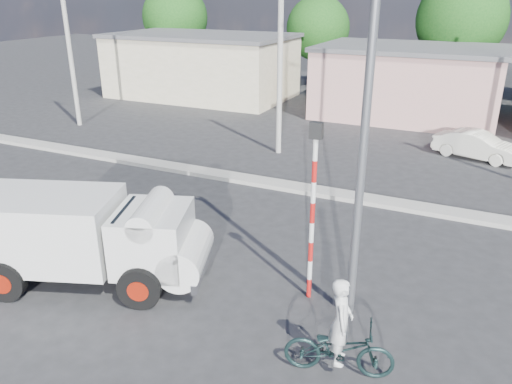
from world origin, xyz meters
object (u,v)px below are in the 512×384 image
at_px(cyclist, 340,334).
at_px(streetlight, 359,100).
at_px(car_cream, 477,145).
at_px(traffic_pole, 313,199).
at_px(truck, 92,236).
at_px(bicycle, 339,349).

distance_m(cyclist, streetlight, 4.52).
bearing_deg(car_cream, traffic_pole, -176.16).
distance_m(truck, bicycle, 6.60).
xyz_separation_m(car_cream, traffic_pole, (-3.09, -13.43, 1.99)).
bearing_deg(traffic_pole, truck, -162.31).
bearing_deg(traffic_pole, streetlight, -17.73).
height_order(bicycle, streetlight, streetlight).
distance_m(cyclist, traffic_pole, 3.12).
xyz_separation_m(truck, cyclist, (6.54, -0.58, -0.40)).
bearing_deg(streetlight, cyclist, -76.97).
relative_size(cyclist, streetlight, 0.20).
bearing_deg(cyclist, truck, 70.68).
xyz_separation_m(truck, bicycle, (6.54, -0.58, -0.74)).
relative_size(truck, traffic_pole, 1.38).
distance_m(traffic_pole, streetlight, 2.56).
distance_m(bicycle, traffic_pole, 3.32).
bearing_deg(car_cream, cyclist, -169.42).
xyz_separation_m(car_cream, streetlight, (-2.15, -13.73, 4.36)).
distance_m(truck, car_cream, 17.19).
distance_m(car_cream, streetlight, 14.56).
height_order(bicycle, traffic_pole, traffic_pole).
xyz_separation_m(bicycle, traffic_pole, (-1.38, 2.22, 2.04)).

